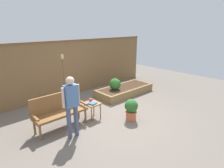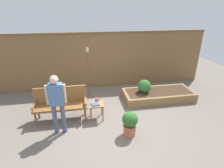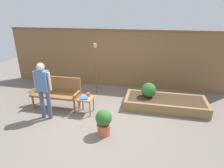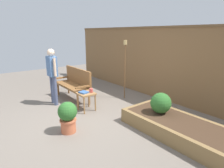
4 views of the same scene
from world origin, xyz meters
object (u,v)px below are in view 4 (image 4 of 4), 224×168
(side_table, at_px, (86,96))
(shrub_near_bench, at_px, (161,103))
(garden_bench, at_px, (75,82))
(cup_on_table, at_px, (91,90))
(book_on_table, at_px, (84,92))
(person_by_bench, at_px, (52,72))
(potted_boxwood, at_px, (68,116))
(tiki_torch, at_px, (125,60))

(side_table, height_order, shrub_near_bench, shrub_near_bench)
(garden_bench, distance_m, side_table, 1.01)
(cup_on_table, relative_size, book_on_table, 0.63)
(book_on_table, bearing_deg, shrub_near_bench, 14.92)
(side_table, xyz_separation_m, person_by_bench, (-0.97, -0.48, 0.54))
(garden_bench, xyz_separation_m, potted_boxwood, (1.73, -1.06, -0.19))
(side_table, relative_size, person_by_bench, 0.31)
(side_table, bearing_deg, tiki_torch, 94.76)
(book_on_table, bearing_deg, cup_on_table, 57.35)
(tiki_torch, height_order, person_by_bench, tiki_torch)
(person_by_bench, bearing_deg, tiki_torch, 65.86)
(potted_boxwood, bearing_deg, shrub_near_bench, 60.45)
(book_on_table, relative_size, person_by_bench, 0.14)
(potted_boxwood, xyz_separation_m, shrub_near_bench, (0.97, 1.70, 0.16))
(tiki_torch, xyz_separation_m, person_by_bench, (-0.85, -1.90, -0.27))
(tiki_torch, bearing_deg, side_table, -85.24)
(garden_bench, height_order, side_table, garden_bench)
(side_table, xyz_separation_m, tiki_torch, (-0.12, 1.42, 0.81))
(garden_bench, bearing_deg, book_on_table, -14.32)
(garden_bench, bearing_deg, cup_on_table, -3.46)
(shrub_near_bench, height_order, tiki_torch, tiki_torch)
(book_on_table, height_order, shrub_near_bench, shrub_near_bench)
(shrub_near_bench, relative_size, tiki_torch, 0.25)
(garden_bench, xyz_separation_m, shrub_near_bench, (2.69, 0.64, -0.02))
(garden_bench, bearing_deg, shrub_near_bench, 13.39)
(book_on_table, bearing_deg, garden_bench, 153.75)
(garden_bench, relative_size, shrub_near_bench, 3.24)
(garden_bench, height_order, potted_boxwood, garden_bench)
(potted_boxwood, relative_size, person_by_bench, 0.42)
(book_on_table, xyz_separation_m, person_by_bench, (-0.94, -0.43, 0.44))
(book_on_table, height_order, potted_boxwood, potted_boxwood)
(garden_bench, distance_m, tiki_torch, 1.64)
(garden_bench, xyz_separation_m, book_on_table, (0.95, -0.24, -0.05))
(cup_on_table, relative_size, shrub_near_bench, 0.30)
(cup_on_table, distance_m, tiki_torch, 1.47)
(cup_on_table, xyz_separation_m, tiki_torch, (-0.15, 1.29, 0.67))
(book_on_table, xyz_separation_m, potted_boxwood, (0.78, -0.82, -0.14))
(book_on_table, distance_m, person_by_bench, 1.12)
(side_table, bearing_deg, shrub_near_bench, 25.97)
(side_table, xyz_separation_m, cup_on_table, (0.03, 0.13, 0.13))
(book_on_table, xyz_separation_m, shrub_near_bench, (1.75, 0.88, 0.02))
(book_on_table, distance_m, tiki_torch, 1.64)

